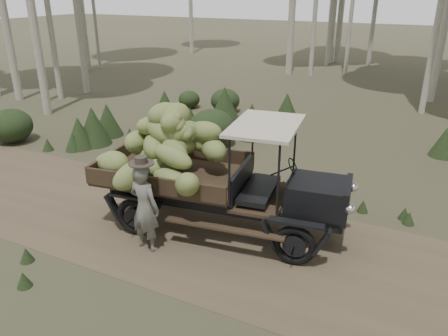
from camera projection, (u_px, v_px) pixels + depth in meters
The scene contains 5 objects.
ground at pixel (189, 231), 9.36m from camera, with size 120.00×120.00×0.00m, color #473D2B.
dirt_track at pixel (189, 231), 9.35m from camera, with size 70.00×4.00×0.01m, color brown.
banana_truck at pixel (189, 158), 9.08m from camera, with size 5.49×2.93×2.70m.
farmer at pixel (145, 207), 8.41m from camera, with size 0.70×0.53×1.96m.
undergrowth at pixel (182, 170), 11.05m from camera, with size 21.13×20.92×1.39m.
Camera 1 is at (4.27, -6.94, 4.86)m, focal length 35.00 mm.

